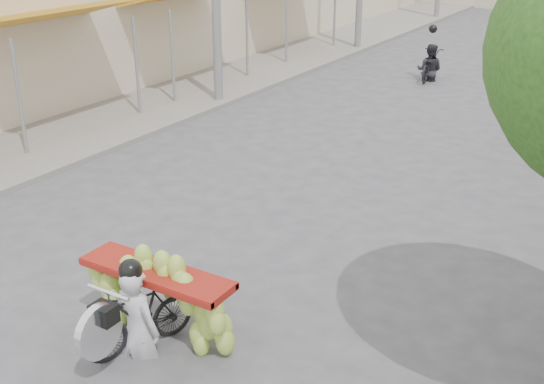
{
  "coord_description": "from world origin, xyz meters",
  "views": [
    {
      "loc": [
        5.4,
        -2.83,
        4.98
      ],
      "look_at": [
        0.55,
        5.09,
        1.1
      ],
      "focal_mm": 45.0,
      "sensor_mm": 36.0,
      "label": 1
    }
  ],
  "objects": [
    {
      "name": "bg_motorbike_a",
      "position": [
        -1.4,
        17.65,
        0.74
      ],
      "size": [
        0.84,
        1.66,
        1.95
      ],
      "color": "black",
      "rests_on": "ground"
    },
    {
      "name": "sidewalk_left",
      "position": [
        -7.0,
        15.0,
        0.06
      ],
      "size": [
        4.0,
        60.0,
        0.12
      ],
      "primitive_type": "cube",
      "color": "gray",
      "rests_on": "ground"
    },
    {
      "name": "bg_motorbike_c",
      "position": [
        0.06,
        27.18,
        0.8
      ],
      "size": [
        1.0,
        1.59,
        1.95
      ],
      "color": "black",
      "rests_on": "ground"
    },
    {
      "name": "banana_motorbike",
      "position": [
        0.41,
        2.41,
        0.71
      ],
      "size": [
        2.2,
        1.75,
        2.11
      ],
      "color": "black",
      "rests_on": "ground"
    }
  ]
}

